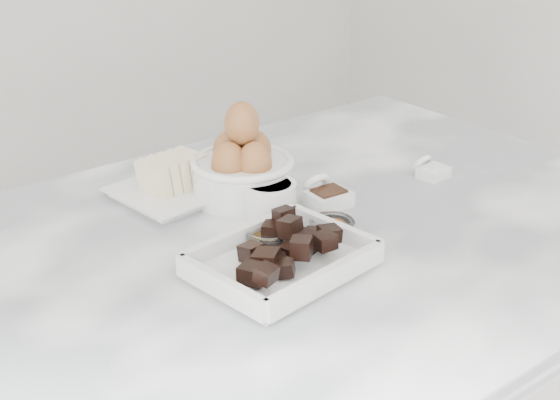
# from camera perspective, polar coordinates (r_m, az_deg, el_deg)

# --- Properties ---
(marble_slab) EXTENTS (1.20, 0.80, 0.04)m
(marble_slab) POSITION_cam_1_polar(r_m,az_deg,el_deg) (1.10, 0.14, -3.61)
(marble_slab) COLOR white
(marble_slab) RESTS_ON cabinet
(chocolate_dish) EXTENTS (0.24, 0.19, 0.06)m
(chocolate_dish) POSITION_cam_1_polar(r_m,az_deg,el_deg) (1.00, 0.14, -4.03)
(chocolate_dish) COLOR white
(chocolate_dish) RESTS_ON marble_slab
(butter_plate) EXTENTS (0.18, 0.18, 0.07)m
(butter_plate) POSITION_cam_1_polar(r_m,az_deg,el_deg) (1.22, -8.08, 1.27)
(butter_plate) COLOR white
(butter_plate) RESTS_ON marble_slab
(sugar_ramekin) EXTENTS (0.08, 0.08, 0.05)m
(sugar_ramekin) POSITION_cam_1_polar(r_m,az_deg,el_deg) (1.15, -0.79, 0.23)
(sugar_ramekin) COLOR white
(sugar_ramekin) RESTS_ON marble_slab
(egg_bowl) EXTENTS (0.16, 0.16, 0.15)m
(egg_bowl) POSITION_cam_1_polar(r_m,az_deg,el_deg) (1.20, -2.76, 2.41)
(egg_bowl) COLOR white
(egg_bowl) RESTS_ON marble_slab
(honey_bowl) EXTENTS (0.07, 0.07, 0.03)m
(honey_bowl) POSITION_cam_1_polar(r_m,az_deg,el_deg) (1.06, -0.82, -2.79)
(honey_bowl) COLOR white
(honey_bowl) RESTS_ON marble_slab
(zest_bowl) EXTENTS (0.06, 0.06, 0.03)m
(zest_bowl) POSITION_cam_1_polar(r_m,az_deg,el_deg) (1.09, 3.83, -2.07)
(zest_bowl) COLOR white
(zest_bowl) RESTS_ON marble_slab
(vanilla_spoon) EXTENTS (0.07, 0.08, 0.05)m
(vanilla_spoon) POSITION_cam_1_polar(r_m,az_deg,el_deg) (1.19, 3.34, 0.41)
(vanilla_spoon) COLOR white
(vanilla_spoon) RESTS_ON marble_slab
(salt_spoon) EXTENTS (0.05, 0.06, 0.04)m
(salt_spoon) POSITION_cam_1_polar(r_m,az_deg,el_deg) (1.31, 10.96, 2.20)
(salt_spoon) COLOR white
(salt_spoon) RESTS_ON marble_slab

